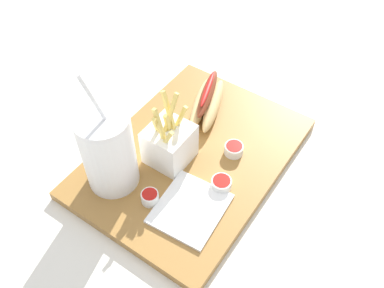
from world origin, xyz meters
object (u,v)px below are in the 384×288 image
Objects in this scene: soda_cup at (108,151)px; fries_basket at (169,143)px; ketchup_cup_3 at (148,196)px; hot_dog_1 at (207,102)px; napkin_stack at (190,208)px; ketchup_cup_1 at (221,183)px; ketchup_cup_2 at (234,149)px.

soda_cup reaches higher than fries_basket.
fries_basket is at bearing -165.67° from ketchup_cup_3.
hot_dog_1 is 0.25m from ketchup_cup_3.
ketchup_cup_1 is at bearing 164.99° from napkin_stack.
ketchup_cup_2 is (0.07, 0.11, -0.02)m from hot_dog_1.
ketchup_cup_3 is (0.10, 0.03, -0.03)m from fries_basket.
napkin_stack is at bearing 99.01° from soda_cup.
ketchup_cup_3 is at bearing 89.31° from soda_cup.
ketchup_cup_1 is (0.15, 0.13, -0.02)m from hot_dog_1.
fries_basket is 0.12m from ketchup_cup_1.
ketchup_cup_3 reaches higher than ketchup_cup_1.
hot_dog_1 reaches higher than ketchup_cup_2.
hot_dog_1 is (-0.15, -0.01, -0.02)m from fries_basket.
napkin_stack is (-0.02, 0.16, -0.08)m from soda_cup.
ketchup_cup_3 is (0.00, 0.08, -0.07)m from soda_cup.
ketchup_cup_2 is 0.16m from napkin_stack.
soda_cup is 0.11m from ketchup_cup_3.
hot_dog_1 is 0.20m from ketchup_cup_1.
soda_cup is at bearing -10.15° from hot_dog_1.
soda_cup is 1.72× the size of fries_basket.
ketchup_cup_1 is at bearing 15.47° from ketchup_cup_2.
napkin_stack is at bearing 109.21° from ketchup_cup_3.
ketchup_cup_3 reaches higher than napkin_stack.
soda_cup is 7.02× the size of ketchup_cup_2.
fries_basket is 0.13m from ketchup_cup_2.
soda_cup reaches higher than ketchup_cup_3.
ketchup_cup_1 is 1.18× the size of ketchup_cup_3.
fries_basket is 0.15m from hot_dog_1.
fries_basket reaches higher than ketchup_cup_2.
hot_dog_1 is at bearing -139.25° from ketchup_cup_1.
ketchup_cup_1 is 0.08m from napkin_stack.
ketchup_cup_1 is 0.09m from ketchup_cup_2.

